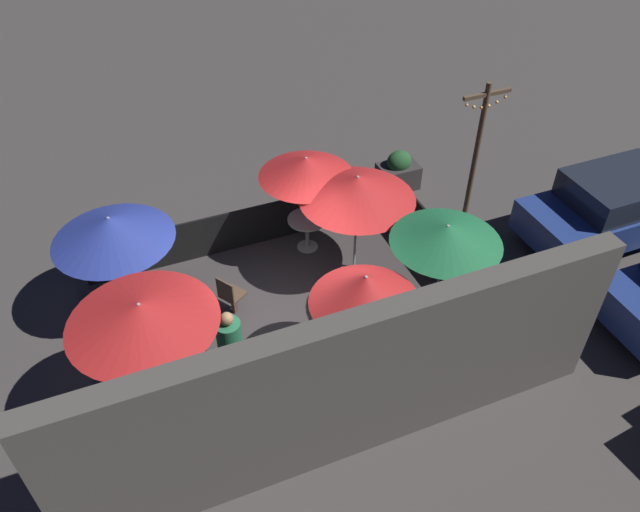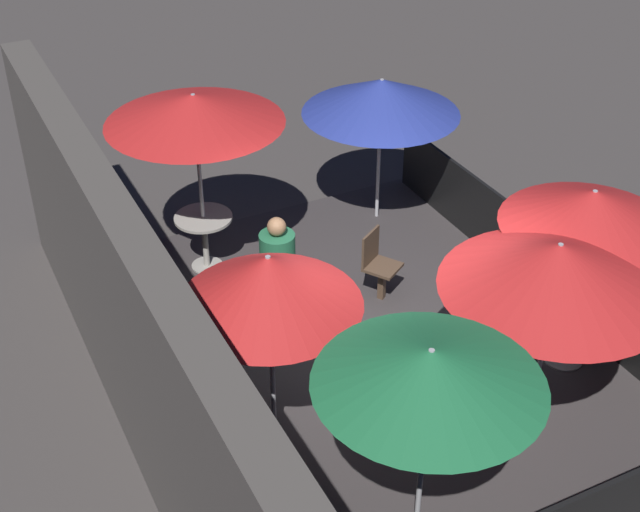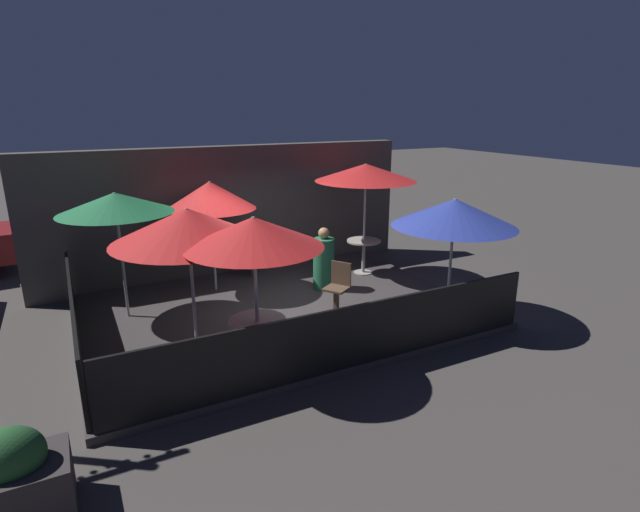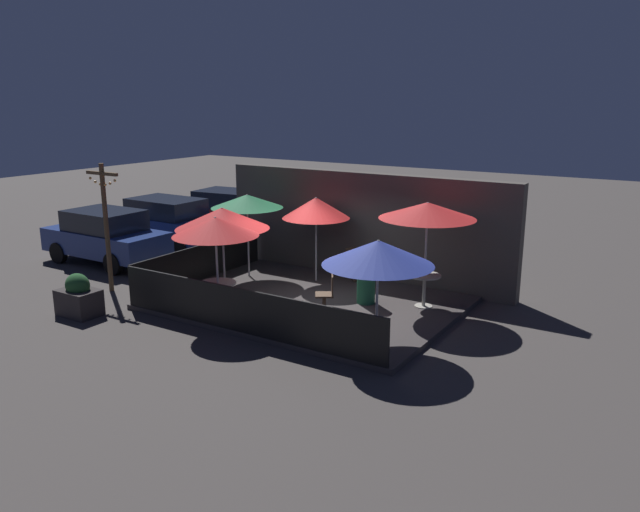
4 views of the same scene
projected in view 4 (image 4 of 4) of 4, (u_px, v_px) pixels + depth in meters
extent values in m
plane|color=#423D3A|center=(308.00, 305.00, 15.07)|extent=(60.00, 60.00, 0.00)
cube|color=#383333|center=(308.00, 303.00, 15.06)|extent=(6.94, 5.06, 0.12)
cube|color=#4C4742|center=(363.00, 226.00, 16.98)|extent=(8.54, 0.36, 2.94)
cube|color=black|center=(242.00, 311.00, 12.88)|extent=(6.74, 0.05, 0.95)
cube|color=black|center=(201.00, 262.00, 16.69)|extent=(0.05, 4.86, 0.95)
cylinder|color=#B2B2B7|center=(217.00, 267.00, 13.77)|extent=(0.05, 0.05, 2.24)
cone|color=red|center=(215.00, 226.00, 13.54)|extent=(1.90, 1.90, 0.42)
cylinder|color=#B2B2B7|center=(426.00, 255.00, 14.32)|extent=(0.05, 0.05, 2.47)
cone|color=red|center=(427.00, 210.00, 14.06)|extent=(2.21, 2.21, 0.37)
cylinder|color=#B2B2B7|center=(248.00, 236.00, 16.86)|extent=(0.05, 0.05, 2.25)
cone|color=#1E6B3D|center=(247.00, 201.00, 16.63)|extent=(1.93, 1.93, 0.35)
cylinder|color=#B2B2B7|center=(224.00, 254.00, 14.90)|extent=(0.05, 0.05, 2.25)
cone|color=red|center=(222.00, 218.00, 14.69)|extent=(2.23, 2.23, 0.50)
cylinder|color=#B2B2B7|center=(377.00, 293.00, 12.10)|extent=(0.05, 0.05, 2.12)
cone|color=#283893|center=(378.00, 253.00, 11.90)|extent=(2.17, 2.17, 0.49)
cylinder|color=#B2B2B7|center=(316.00, 240.00, 16.44)|extent=(0.05, 0.05, 2.24)
cone|color=red|center=(316.00, 208.00, 16.23)|extent=(1.78, 1.78, 0.55)
cylinder|color=#9E998E|center=(219.00, 314.00, 14.04)|extent=(0.45, 0.45, 0.02)
cylinder|color=#9E998E|center=(218.00, 300.00, 13.95)|extent=(0.08, 0.08, 0.73)
cylinder|color=#9E998E|center=(218.00, 283.00, 13.86)|extent=(0.82, 0.82, 0.04)
cylinder|color=#9E998E|center=(423.00, 306.00, 14.62)|extent=(0.42, 0.42, 0.02)
cylinder|color=#9E998E|center=(424.00, 291.00, 14.53)|extent=(0.08, 0.08, 0.73)
cylinder|color=#9E998E|center=(425.00, 276.00, 14.44)|extent=(0.76, 0.76, 0.04)
cube|color=#4C3828|center=(324.00, 305.00, 14.01)|extent=(0.11, 0.11, 0.45)
cube|color=#4C3828|center=(324.00, 295.00, 13.95)|extent=(0.55, 0.55, 0.04)
cube|color=#4C3828|center=(332.00, 284.00, 13.89)|extent=(0.24, 0.35, 0.44)
cube|color=#4C3828|center=(356.00, 274.00, 16.51)|extent=(0.10, 0.10, 0.43)
cube|color=#4C3828|center=(356.00, 265.00, 16.45)|extent=(0.52, 0.52, 0.04)
cube|color=#4C3828|center=(351.00, 255.00, 16.53)|extent=(0.17, 0.38, 0.44)
cylinder|color=#236642|center=(366.00, 281.00, 14.75)|extent=(0.59, 0.59, 1.07)
sphere|color=#9E704C|center=(367.00, 255.00, 14.59)|extent=(0.23, 0.23, 0.23)
cube|color=#332D2D|center=(79.00, 303.00, 14.31)|extent=(0.95, 0.67, 0.61)
ellipsoid|color=#235128|center=(77.00, 285.00, 14.21)|extent=(0.62, 0.49, 0.56)
cylinder|color=brown|center=(107.00, 229.00, 15.80)|extent=(0.12, 0.12, 3.30)
cube|color=brown|center=(102.00, 173.00, 15.46)|extent=(1.10, 0.08, 0.08)
sphere|color=#F4B260|center=(90.00, 178.00, 15.73)|extent=(0.07, 0.07, 0.07)
sphere|color=#F4B260|center=(95.00, 182.00, 15.66)|extent=(0.07, 0.07, 0.07)
sphere|color=#F4B260|center=(100.00, 184.00, 15.58)|extent=(0.07, 0.07, 0.07)
sphere|color=#F4B260|center=(105.00, 185.00, 15.48)|extent=(0.07, 0.07, 0.07)
sphere|color=#F4B260|center=(110.00, 183.00, 15.38)|extent=(0.07, 0.07, 0.07)
sphere|color=#F4B260|center=(115.00, 181.00, 15.26)|extent=(0.07, 0.07, 0.07)
cube|color=navy|center=(106.00, 241.00, 18.81)|extent=(3.95, 1.70, 0.70)
cube|color=#1E232D|center=(104.00, 220.00, 18.65)|extent=(2.17, 1.57, 0.60)
cylinder|color=black|center=(156.00, 252.00, 18.93)|extent=(0.64, 0.18, 0.64)
cylinder|color=black|center=(113.00, 264.00, 17.60)|extent=(0.64, 0.18, 0.64)
cylinder|color=black|center=(102.00, 243.00, 20.19)|extent=(0.64, 0.18, 0.64)
cylinder|color=black|center=(58.00, 253.00, 18.86)|extent=(0.64, 0.18, 0.64)
cube|color=navy|center=(167.00, 226.00, 20.99)|extent=(4.39, 1.74, 0.70)
cube|color=#1E232D|center=(166.00, 207.00, 20.83)|extent=(2.42, 1.59, 0.60)
cylinder|color=black|center=(214.00, 237.00, 21.02)|extent=(0.64, 0.19, 0.64)
cylinder|color=black|center=(180.00, 246.00, 19.71)|extent=(0.64, 0.19, 0.64)
cylinder|color=black|center=(158.00, 228.00, 22.44)|extent=(0.64, 0.19, 0.64)
cylinder|color=black|center=(122.00, 236.00, 21.12)|extent=(0.64, 0.19, 0.64)
cube|color=maroon|center=(233.00, 216.00, 22.78)|extent=(4.70, 2.17, 0.70)
cube|color=#1E232D|center=(232.00, 199.00, 22.62)|extent=(2.65, 1.82, 0.60)
cylinder|color=black|center=(277.00, 225.00, 22.96)|extent=(0.66, 0.25, 0.64)
cylinder|color=black|center=(254.00, 234.00, 21.56)|extent=(0.66, 0.25, 0.64)
cylinder|color=black|center=(214.00, 219.00, 24.16)|extent=(0.66, 0.25, 0.64)
cylinder|color=black|center=(188.00, 226.00, 22.76)|extent=(0.66, 0.25, 0.64)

